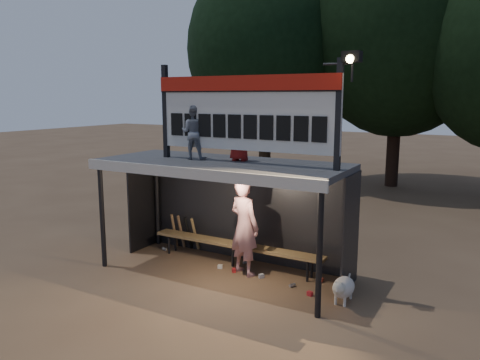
# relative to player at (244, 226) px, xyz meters

# --- Properties ---
(ground) EXTENTS (80.00, 80.00, 0.00)m
(ground) POSITION_rel_player_xyz_m (-0.42, -0.20, -1.00)
(ground) COLOR brown
(ground) RESTS_ON ground
(player) EXTENTS (0.84, 0.68, 2.00)m
(player) POSITION_rel_player_xyz_m (0.00, 0.00, 0.00)
(player) COLOR silver
(player) RESTS_ON ground
(child_a) EXTENTS (0.62, 0.53, 1.09)m
(child_a) POSITION_rel_player_xyz_m (-1.07, -0.19, 1.87)
(child_a) COLOR slate
(child_a) RESTS_ON dugout_shelter
(child_b) EXTENTS (0.53, 0.37, 1.03)m
(child_b) POSITION_rel_player_xyz_m (-0.14, 0.05, 1.83)
(child_b) COLOR maroon
(child_b) RESTS_ON dugout_shelter
(dugout_shelter) EXTENTS (5.10, 2.08, 2.32)m
(dugout_shelter) POSITION_rel_player_xyz_m (-0.42, 0.05, 0.85)
(dugout_shelter) COLOR #3C3C3E
(dugout_shelter) RESTS_ON ground
(scoreboard_assembly) EXTENTS (4.10, 0.27, 1.99)m
(scoreboard_assembly) POSITION_rel_player_xyz_m (0.14, -0.20, 2.32)
(scoreboard_assembly) COLOR black
(scoreboard_assembly) RESTS_ON dugout_shelter
(bench) EXTENTS (4.00, 0.35, 0.48)m
(bench) POSITION_rel_player_xyz_m (-0.42, 0.35, -0.57)
(bench) COLOR olive
(bench) RESTS_ON ground
(tree_left) EXTENTS (6.46, 6.46, 9.27)m
(tree_left) POSITION_rel_player_xyz_m (-4.42, 9.80, 4.51)
(tree_left) COLOR #322316
(tree_left) RESTS_ON ground
(tree_mid) EXTENTS (7.22, 7.22, 10.36)m
(tree_mid) POSITION_rel_player_xyz_m (0.58, 11.30, 5.17)
(tree_mid) COLOR black
(tree_mid) RESTS_ON ground
(dog) EXTENTS (0.36, 0.81, 0.49)m
(dog) POSITION_rel_player_xyz_m (2.17, -0.36, -0.72)
(dog) COLOR white
(dog) RESTS_ON ground
(bats) EXTENTS (0.69, 0.35, 0.84)m
(bats) POSITION_rel_player_xyz_m (-1.95, 0.62, -0.57)
(bats) COLOR olive
(bats) RESTS_ON ground
(litter) EXTENTS (4.05, 0.99, 0.08)m
(litter) POSITION_rel_player_xyz_m (0.16, 0.07, -0.96)
(litter) COLOR #B11E23
(litter) RESTS_ON ground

